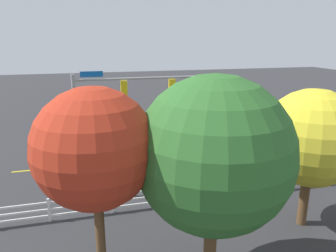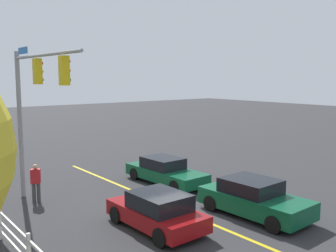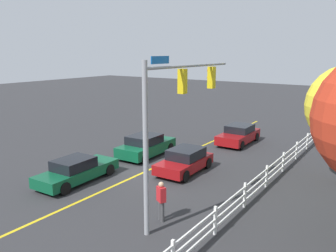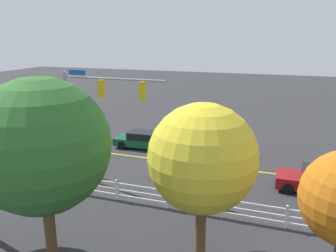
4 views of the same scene
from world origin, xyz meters
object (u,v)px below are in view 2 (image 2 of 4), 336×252
object	(u,v)px
car_3	(165,171)
pedestrian	(36,181)
car_0	(254,198)
car_1	(157,211)

from	to	relation	value
car_3	pedestrian	xyz separation A→B (m)	(1.05, 6.27, 0.30)
car_0	car_3	distance (m)	5.85
pedestrian	car_3	bearing A→B (deg)	108.98
car_0	pedestrian	bearing A→B (deg)	-140.55
car_3	pedestrian	bearing A→B (deg)	-101.79
car_0	car_3	size ratio (longest dim) A/B	0.93
car_3	car_1	bearing A→B (deg)	-42.64
pedestrian	car_1	bearing A→B (deg)	51.12
car_0	car_1	size ratio (longest dim) A/B	1.13
car_1	car_3	world-z (taller)	car_1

